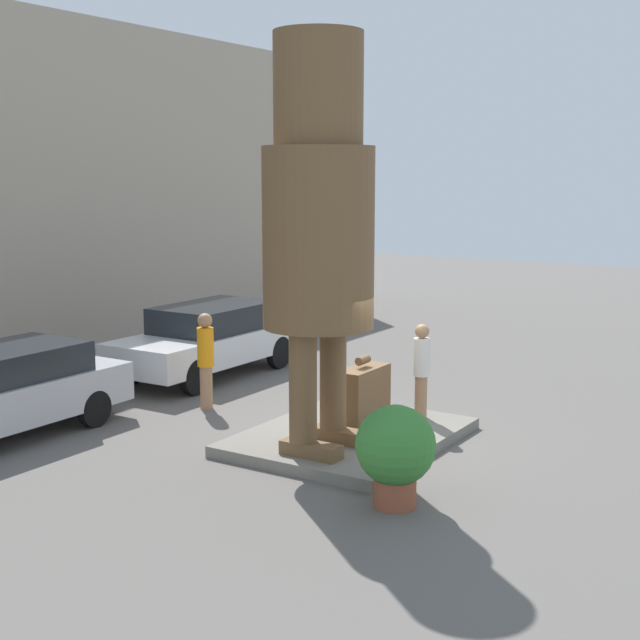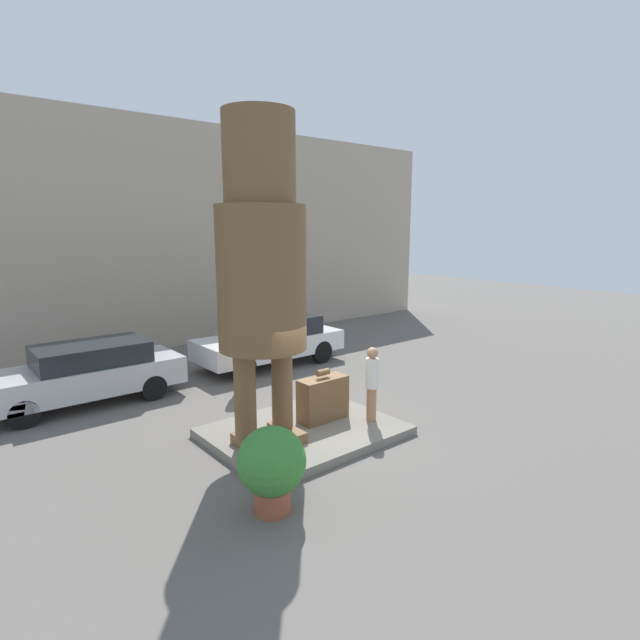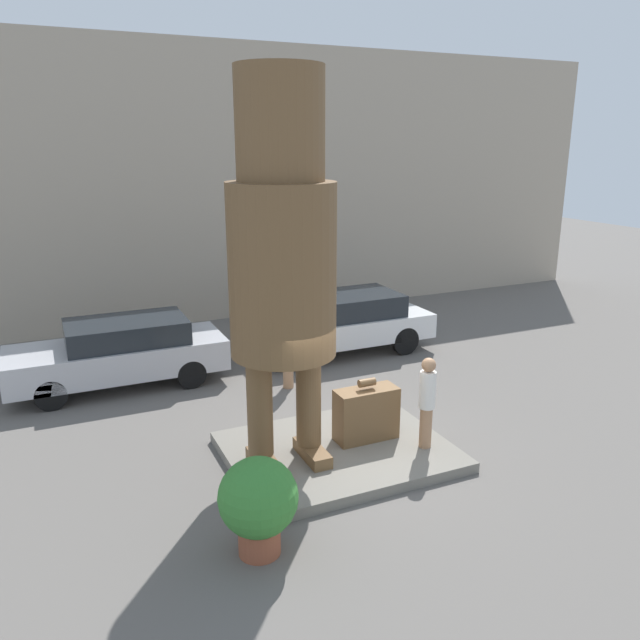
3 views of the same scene
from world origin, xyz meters
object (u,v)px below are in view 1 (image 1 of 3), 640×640
(parked_car_white, at_px, (210,338))
(planter_pot, at_px, (395,450))
(giant_suitcase, at_px, (363,394))
(tourist, at_px, (421,367))
(statue_figure, at_px, (318,212))
(worker_hivis, at_px, (206,357))

(parked_car_white, distance_m, planter_pot, 8.30)
(giant_suitcase, height_order, tourist, tourist)
(tourist, relative_size, planter_pot, 1.19)
(statue_figure, bearing_deg, giant_suitcase, 4.59)
(tourist, relative_size, worker_hivis, 0.90)
(worker_hivis, bearing_deg, parked_car_white, 37.95)
(giant_suitcase, height_order, worker_hivis, worker_hivis)
(tourist, distance_m, planter_pot, 3.71)
(giant_suitcase, bearing_deg, worker_hivis, 93.78)
(parked_car_white, xyz_separation_m, worker_hivis, (-2.17, -1.69, 0.16))
(parked_car_white, relative_size, worker_hivis, 2.58)
(parked_car_white, bearing_deg, worker_hivis, 37.95)
(giant_suitcase, xyz_separation_m, planter_pot, (-2.67, -2.01, 0.11))
(tourist, xyz_separation_m, parked_car_white, (1.18, 5.57, -0.24))
(tourist, distance_m, worker_hivis, 4.00)
(worker_hivis, bearing_deg, giant_suitcase, -86.22)
(statue_figure, height_order, worker_hivis, statue_figure)
(statue_figure, bearing_deg, worker_hivis, 67.68)
(statue_figure, distance_m, giant_suitcase, 3.46)
(planter_pot, xyz_separation_m, worker_hivis, (2.46, 5.19, 0.21))
(parked_car_white, bearing_deg, giant_suitcase, 68.10)
(statue_figure, distance_m, planter_pot, 3.69)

